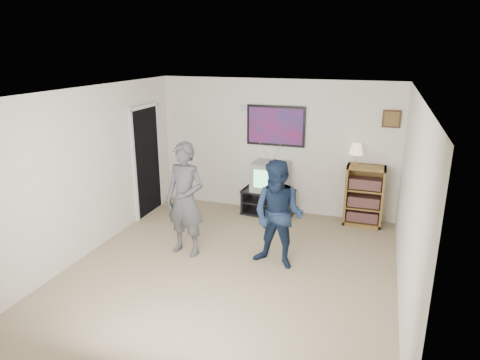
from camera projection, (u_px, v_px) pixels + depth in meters
The scene contains 13 objects.
room_shell at pixel (239, 179), 6.06m from camera, with size 4.51×5.00×2.51m.
media_stand at pixel (268, 202), 8.08m from camera, with size 0.98×0.60×0.47m.
crt_television at pixel (270, 177), 7.92m from camera, with size 0.63×0.54×0.54m, color gray, non-canonical shape.
bookshelf at pixel (364, 196), 7.51m from camera, with size 0.65×0.37×1.07m, color brown, non-canonical shape.
table_lamp at pixel (356, 154), 7.37m from camera, with size 0.24×0.24×0.39m, color beige, non-canonical shape.
person_tall at pixel (185, 199), 6.37m from camera, with size 0.63×0.42×1.73m, color #404044.
person_short at pixel (278, 215), 6.00m from camera, with size 0.76×0.59×1.57m, color #16233C.
controller_left at pixel (188, 168), 6.46m from camera, with size 0.03×0.12×0.03m, color white.
controller_right at pixel (286, 187), 6.08m from camera, with size 0.03×0.12×0.03m, color white.
poster at pixel (276, 126), 7.87m from camera, with size 1.10×0.03×0.75m, color black.
air_vent at pixel (247, 108), 7.95m from camera, with size 0.28×0.02×0.14m, color white.
small_picture at pixel (392, 119), 7.20m from camera, with size 0.30×0.03×0.30m, color #342110.
doorway at pixel (147, 162), 7.94m from camera, with size 0.03×0.85×2.00m, color black.
Camera 1 is at (1.85, -5.14, 3.04)m, focal length 32.00 mm.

